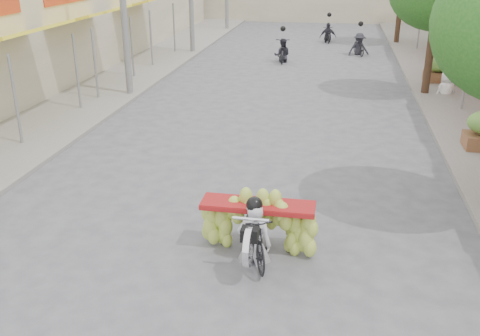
# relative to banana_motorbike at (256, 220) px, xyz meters

# --- Properties ---
(ground) EXTENTS (120.00, 120.00, 0.00)m
(ground) POSITION_rel_banana_motorbike_xyz_m (-0.90, -1.74, -0.70)
(ground) COLOR #5A5A5F
(ground) RESTS_ON ground
(sidewalk_left) EXTENTS (4.00, 60.00, 0.12)m
(sidewalk_left) POSITION_rel_banana_motorbike_xyz_m (-7.90, 13.26, -0.64)
(sidewalk_left) COLOR gray
(sidewalk_left) RESTS_ON ground
(sidewalk_right) EXTENTS (4.00, 60.00, 0.12)m
(sidewalk_right) POSITION_rel_banana_motorbike_xyz_m (6.10, 13.26, -0.64)
(sidewalk_right) COLOR gray
(sidewalk_right) RESTS_ON ground
(produce_crate_far) EXTENTS (1.20, 0.88, 1.16)m
(produce_crate_far) POSITION_rel_banana_motorbike_xyz_m (5.30, 14.26, 0.02)
(produce_crate_far) COLOR brown
(produce_crate_far) RESTS_ON ground
(banana_motorbike) EXTENTS (2.20, 1.83, 2.07)m
(banana_motorbike) POSITION_rel_banana_motorbike_xyz_m (0.00, 0.00, 0.00)
(banana_motorbike) COLOR black
(banana_motorbike) RESTS_ON ground
(pedestrian) EXTENTS (0.97, 0.78, 1.71)m
(pedestrian) POSITION_rel_banana_motorbike_xyz_m (5.25, 12.30, 0.28)
(pedestrian) COLOR white
(pedestrian) RESTS_ON ground
(bg_motorbike_a) EXTENTS (0.83, 1.84, 1.95)m
(bg_motorbike_a) POSITION_rel_banana_motorbike_xyz_m (-1.43, 17.80, 0.03)
(bg_motorbike_a) COLOR black
(bg_motorbike_a) RESTS_ON ground
(bg_motorbike_b) EXTENTS (1.17, 1.75, 1.95)m
(bg_motorbike_b) POSITION_rel_banana_motorbike_xyz_m (2.27, 20.31, 0.15)
(bg_motorbike_b) COLOR black
(bg_motorbike_b) RESTS_ON ground
(bg_motorbike_c) EXTENTS (1.02, 1.52, 1.95)m
(bg_motorbike_c) POSITION_rel_banana_motorbike_xyz_m (0.59, 24.20, 0.13)
(bg_motorbike_c) COLOR black
(bg_motorbike_c) RESTS_ON ground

